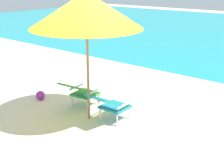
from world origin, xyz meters
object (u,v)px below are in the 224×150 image
at_px(lounge_chair_left, 80,91).
at_px(beach_umbrella_center, 86,10).
at_px(lounge_chair_right, 110,104).
at_px(beach_ball, 40,95).

xyz_separation_m(lounge_chair_left, beach_umbrella_center, (0.52, -0.28, 1.82)).
relative_size(lounge_chair_right, beach_umbrella_center, 0.34).
bearing_deg(beach_umbrella_center, beach_ball, 179.29).
height_order(lounge_chair_right, beach_ball, lounge_chair_right).
bearing_deg(lounge_chair_right, beach_ball, -176.86).
relative_size(beach_umbrella_center, beach_ball, 11.67).
bearing_deg(lounge_chair_left, beach_umbrella_center, -28.34).
distance_m(lounge_chair_left, lounge_chair_right, 0.97).
relative_size(lounge_chair_left, beach_umbrella_center, 0.36).
height_order(lounge_chair_left, beach_umbrella_center, beach_umbrella_center).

